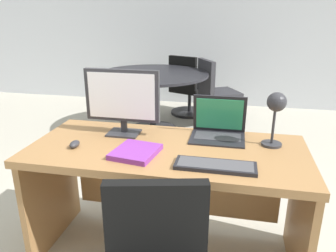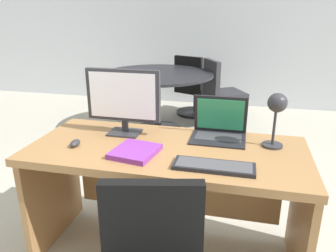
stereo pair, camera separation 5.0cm
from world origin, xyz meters
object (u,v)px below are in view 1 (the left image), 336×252
Objects in this scene: laptop at (219,124)px; desk at (168,175)px; meeting_chair_far at (216,99)px; desk_lamp at (276,109)px; mouse at (75,144)px; keyboard at (215,166)px; monitor at (122,98)px; meeting_table at (152,88)px; book at (136,152)px; meeting_chair_near at (188,92)px.

desk is at bearing -143.09° from laptop.
meeting_chair_far is at bearing 87.38° from desk.
mouse is at bearing -167.92° from desk_lamp.
desk_lamp reaches higher than mouse.
mouse is (-0.81, -0.36, -0.06)m from laptop.
keyboard is at bearing -131.90° from desk_lamp.
meeting_table is (-0.34, 2.05, -0.40)m from monitor.
mouse is 0.06× the size of meeting_table.
laptop reaches higher than desk.
meeting_chair_far is at bearing 93.90° from laptop.
laptop reaches higher than keyboard.
laptop is at bearing 24.19° from mouse.
meeting_table is at bearing 121.26° from desk_lamp.
meeting_chair_far is at bearing 80.00° from monitor.
desk_lamp is at bearing 19.51° from book.
meeting_chair_far is at bearing 84.50° from book.
laptop is 0.58m from book.
meeting_chair_near reaches higher than meeting_table.
monitor is 2.60m from meeting_chair_far.
mouse reaches higher than meeting_table.
mouse is (-0.21, -0.27, -0.22)m from monitor.
meeting_chair_far reaches higher than meeting_chair_near.
laptop is 2.88m from meeting_chair_near.
keyboard is (0.02, -0.46, -0.07)m from laptop.
monitor is at bearing 160.07° from desk.
monitor reaches higher than laptop.
mouse is at bearing -128.05° from monitor.
keyboard is 0.30× the size of meeting_table.
desk is 0.32m from book.
keyboard is 2.89m from meeting_chair_far.
meeting_chair_near is at bearing 96.26° from desk.
meeting_chair_near is (-0.33, 2.99, -0.19)m from desk.
desk is 1.80× the size of meeting_chair_far.
keyboard is at bearing -9.41° from book.
mouse is 0.27× the size of desk_lamp.
meeting_table is (-0.95, 2.42, -0.17)m from keyboard.
desk_lamp is at bearing 12.08° from mouse.
desk_lamp is (0.31, 0.34, 0.22)m from keyboard.
meeting_chair_far is (-0.49, 2.52, -0.61)m from desk_lamp.
laptop is at bearing 159.26° from desk_lamp.
meeting_chair_near reaches higher than keyboard.
keyboard is 0.45m from book.
desk is 0.56m from monitor.
meeting_chair_far is (0.77, 0.44, -0.22)m from meeting_table.
book is 0.21× the size of meeting_table.
meeting_chair_near is (-0.01, 2.88, -0.63)m from monitor.
meeting_chair_near is at bearing 86.32° from mouse.
desk_lamp is 0.24× the size of meeting_table.
laptop is 0.24× the size of meeting_table.
meeting_chair_far is (-0.18, 2.86, -0.39)m from keyboard.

